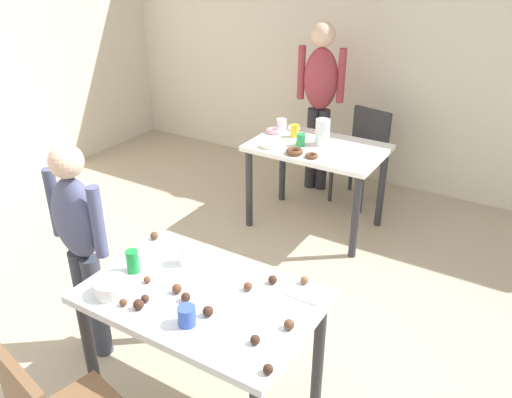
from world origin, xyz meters
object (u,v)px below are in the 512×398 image
at_px(dining_table_near, 202,311).
at_px(mixing_bowl, 112,287).
at_px(chair_far_table, 363,150).
at_px(pitcher_far, 322,132).
at_px(dining_table_far, 317,158).
at_px(person_girl_near, 80,238).
at_px(person_adult_far, 320,93).
at_px(soda_can, 133,261).

xyz_separation_m(dining_table_near, mixing_bowl, (-0.36, -0.22, 0.14)).
relative_size(chair_far_table, pitcher_far, 4.03).
xyz_separation_m(dining_table_far, person_girl_near, (-0.47, -2.09, 0.16)).
height_order(chair_far_table, person_adult_far, person_adult_far).
bearing_deg(person_girl_near, mixing_bowl, -25.78).
bearing_deg(chair_far_table, dining_table_near, -85.36).
xyz_separation_m(dining_table_far, mixing_bowl, (0.01, -2.33, 0.15)).
distance_m(mixing_bowl, pitcher_far, 2.37).
relative_size(person_adult_far, soda_can, 13.27).
relative_size(soda_can, pitcher_far, 0.57).
distance_m(dining_table_far, pitcher_far, 0.22).
bearing_deg(chair_far_table, dining_table_far, -101.65).
distance_m(mixing_bowl, soda_can, 0.20).
distance_m(dining_table_far, chair_far_table, 0.74).
relative_size(chair_far_table, person_girl_near, 0.65).
height_order(chair_far_table, person_girl_near, person_girl_near).
relative_size(dining_table_far, chair_far_table, 1.25).
bearing_deg(pitcher_far, person_adult_far, 117.12).
distance_m(dining_table_far, mixing_bowl, 2.33).
height_order(dining_table_far, person_girl_near, person_girl_near).
xyz_separation_m(person_girl_near, soda_can, (0.43, -0.04, 0.02)).
relative_size(chair_far_table, person_adult_far, 0.54).
height_order(mixing_bowl, pitcher_far, pitcher_far).
bearing_deg(dining_table_near, dining_table_far, 100.12).
bearing_deg(pitcher_far, dining_table_near, -80.53).
bearing_deg(person_adult_far, chair_far_table, 0.08).
height_order(mixing_bowl, soda_can, soda_can).
distance_m(chair_far_table, person_adult_far, 0.68).
bearing_deg(chair_far_table, soda_can, -93.63).
height_order(person_girl_near, soda_can, person_girl_near).
distance_m(person_adult_far, pitcher_far, 0.76).
relative_size(dining_table_far, mixing_bowl, 6.63).
xyz_separation_m(person_adult_far, pitcher_far, (0.34, -0.67, -0.12)).
distance_m(person_adult_far, mixing_bowl, 3.06).
height_order(dining_table_near, dining_table_far, same).
bearing_deg(chair_far_table, mixing_bowl, -92.56).
xyz_separation_m(chair_far_table, person_adult_far, (-0.47, -0.00, 0.48)).
xyz_separation_m(dining_table_near, dining_table_far, (-0.38, 2.10, -0.00)).
relative_size(person_adult_far, pitcher_far, 7.51).
distance_m(person_adult_far, soda_can, 2.86).
distance_m(dining_table_far, soda_can, 2.14).
bearing_deg(mixing_bowl, person_girl_near, 154.22).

